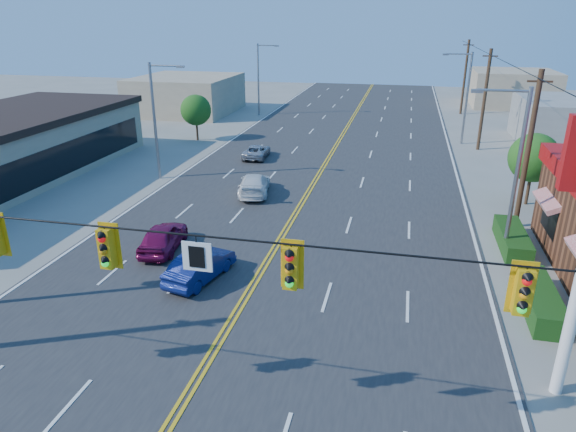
% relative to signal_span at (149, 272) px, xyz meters
% --- Properties ---
extents(ground, '(160.00, 160.00, 0.00)m').
position_rel_signal_span_xyz_m(ground, '(0.12, 0.00, -4.89)').
color(ground, gray).
rests_on(ground, ground).
extents(road, '(20.00, 120.00, 0.06)m').
position_rel_signal_span_xyz_m(road, '(0.12, 20.00, -4.86)').
color(road, '#2D2D30').
rests_on(road, ground).
extents(signal_span, '(24.32, 0.34, 9.00)m').
position_rel_signal_span_xyz_m(signal_span, '(0.00, 0.00, 0.00)').
color(signal_span, '#47301E').
rests_on(signal_span, ground).
extents(streetlight_se, '(2.55, 0.25, 8.00)m').
position_rel_signal_span_xyz_m(streetlight_se, '(10.91, 14.00, -0.37)').
color(streetlight_se, gray).
rests_on(streetlight_se, ground).
extents(streetlight_ne, '(2.55, 0.25, 8.00)m').
position_rel_signal_span_xyz_m(streetlight_ne, '(10.91, 38.00, -0.37)').
color(streetlight_ne, gray).
rests_on(streetlight_ne, ground).
extents(streetlight_sw, '(2.55, 0.25, 8.00)m').
position_rel_signal_span_xyz_m(streetlight_sw, '(-10.67, 22.00, -0.37)').
color(streetlight_sw, gray).
rests_on(streetlight_sw, ground).
extents(streetlight_nw, '(2.55, 0.25, 8.00)m').
position_rel_signal_span_xyz_m(streetlight_nw, '(-10.67, 48.00, -0.37)').
color(streetlight_nw, gray).
rests_on(streetlight_nw, ground).
extents(utility_pole_near, '(0.28, 0.28, 8.40)m').
position_rel_signal_span_xyz_m(utility_pole_near, '(12.32, 18.00, -0.69)').
color(utility_pole_near, '#47301E').
rests_on(utility_pole_near, ground).
extents(utility_pole_mid, '(0.28, 0.28, 8.40)m').
position_rel_signal_span_xyz_m(utility_pole_mid, '(12.32, 36.00, -0.69)').
color(utility_pole_mid, '#47301E').
rests_on(utility_pole_mid, ground).
extents(utility_pole_far, '(0.28, 0.28, 8.40)m').
position_rel_signal_span_xyz_m(utility_pole_far, '(12.32, 54.00, -0.69)').
color(utility_pole_far, '#47301E').
rests_on(utility_pole_far, ground).
extents(tree_kfc_rear, '(2.94, 2.94, 4.41)m').
position_rel_signal_span_xyz_m(tree_kfc_rear, '(13.62, 22.00, -1.95)').
color(tree_kfc_rear, '#47301E').
rests_on(tree_kfc_rear, ground).
extents(tree_west, '(2.80, 2.80, 4.20)m').
position_rel_signal_span_xyz_m(tree_west, '(-12.88, 34.00, -2.09)').
color(tree_west, '#47301E').
rests_on(tree_west, ground).
extents(bld_west_far, '(11.00, 12.00, 4.20)m').
position_rel_signal_span_xyz_m(bld_west_far, '(-19.88, 48.00, -2.79)').
color(bld_west_far, tan).
rests_on(bld_west_far, ground).
extents(bld_east_far, '(10.00, 10.00, 4.40)m').
position_rel_signal_span_xyz_m(bld_east_far, '(19.12, 62.00, -2.69)').
color(bld_east_far, tan).
rests_on(bld_east_far, ground).
extents(car_magenta, '(2.06, 4.10, 1.34)m').
position_rel_signal_span_xyz_m(car_magenta, '(-5.20, 10.80, -4.21)').
color(car_magenta, maroon).
rests_on(car_magenta, ground).
extents(car_blue, '(2.17, 4.05, 1.27)m').
position_rel_signal_span_xyz_m(car_blue, '(-2.25, 8.30, -4.25)').
color(car_blue, navy).
rests_on(car_blue, ground).
extents(car_white, '(2.66, 4.77, 1.31)m').
position_rel_signal_span_xyz_m(car_white, '(-3.25, 20.02, -4.23)').
color(car_white, white).
rests_on(car_white, ground).
extents(car_silver, '(2.01, 3.95, 1.07)m').
position_rel_signal_span_xyz_m(car_silver, '(-5.65, 28.83, -4.35)').
color(car_silver, '#AFAEB3').
rests_on(car_silver, ground).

